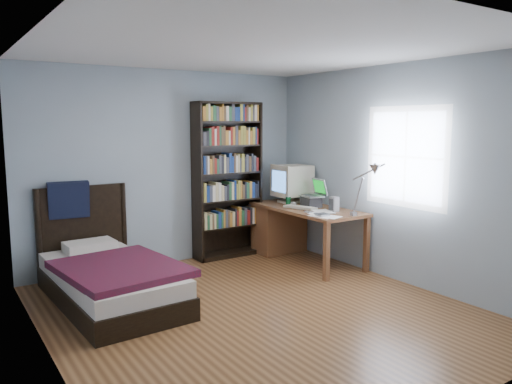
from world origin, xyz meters
TOP-DOWN VIEW (x-y plane):
  - room at (0.03, -0.00)m, footprint 4.20×4.24m
  - desk at (1.50, 1.58)m, footprint 0.75×1.64m
  - crt_monitor at (1.59, 1.56)m, footprint 0.48×0.44m
  - laptop at (1.60, 1.12)m, footprint 0.33×0.33m
  - desk_lamp at (1.47, -0.04)m, footprint 0.25×0.56m
  - keyboard at (1.38, 1.09)m, footprint 0.30×0.46m
  - speaker at (1.60, 0.70)m, footprint 0.10×0.10m
  - soda_can at (1.38, 1.35)m, footprint 0.07×0.07m
  - mouse at (1.48, 1.38)m, footprint 0.07×0.12m
  - phone_silver at (1.26, 0.79)m, footprint 0.05×0.10m
  - phone_grey at (1.27, 0.64)m, footprint 0.07×0.10m
  - external_drive at (1.27, 0.53)m, footprint 0.14×0.14m
  - bookshelf at (0.78, 1.94)m, footprint 0.95×0.30m
  - bed at (-1.13, 1.14)m, footprint 1.19×2.09m

SIDE VIEW (x-z plane):
  - bed at x=-1.13m, z-range -0.33..0.84m
  - desk at x=1.50m, z-range 0.05..0.78m
  - phone_grey at x=1.27m, z-range 0.73..0.75m
  - phone_silver at x=1.26m, z-range 0.73..0.75m
  - external_drive at x=1.27m, z-range 0.73..0.76m
  - keyboard at x=1.38m, z-range 0.72..0.77m
  - mouse at x=1.48m, z-range 0.73..0.77m
  - soda_can at x=1.38m, z-range 0.73..0.85m
  - speaker at x=1.60m, z-range 0.73..0.91m
  - laptop at x=1.60m, z-range 0.65..1.02m
  - crt_monitor at x=1.59m, z-range 0.76..1.29m
  - bookshelf at x=0.78m, z-range 0.00..2.11m
  - room at x=0.03m, z-range 0.00..2.50m
  - desk_lamp at x=1.47m, z-range 0.93..1.59m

